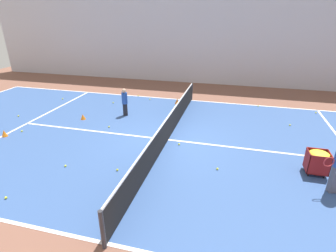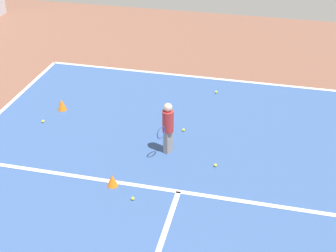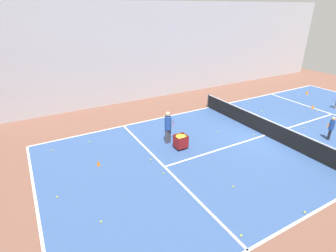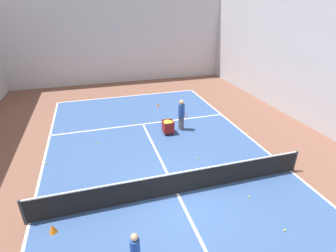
{
  "view_description": "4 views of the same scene",
  "coord_description": "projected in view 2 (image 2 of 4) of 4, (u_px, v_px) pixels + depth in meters",
  "views": [
    {
      "loc": [
        8.81,
        2.3,
        4.52
      ],
      "look_at": [
        0.0,
        0.0,
        0.58
      ],
      "focal_mm": 28.0,
      "sensor_mm": 36.0,
      "label": 1
    },
    {
      "loc": [
        -1.46,
        0.64,
        6.0
      ],
      "look_at": [
        0.53,
        -7.8,
        0.68
      ],
      "focal_mm": 50.0,
      "sensor_mm": 36.0,
      "label": 2
    },
    {
      "loc": [
        -8.81,
        11.3,
        6.63
      ],
      "look_at": [
        1.95,
        5.19,
        0.98
      ],
      "focal_mm": 28.0,
      "sensor_mm": 36.0,
      "label": 3
    },
    {
      "loc": [
        -2.58,
        -7.45,
        6.63
      ],
      "look_at": [
        1.1,
        4.93,
        0.44
      ],
      "focal_mm": 28.0,
      "sensor_mm": 36.0,
      "label": 4
    }
  ],
  "objects": [
    {
      "name": "line_baseline_near",
      "position": [
        217.0,
        79.0,
        13.74
      ],
      "size": [
        10.31,
        0.1,
        0.0
      ],
      "primitive_type": "cube",
      "color": "white",
      "rests_on": "ground"
    },
    {
      "name": "line_service_near",
      "position": [
        178.0,
        192.0,
        9.33
      ],
      "size": [
        10.31,
        0.1,
        0.0
      ],
      "primitive_type": "cube",
      "color": "white",
      "rests_on": "ground"
    },
    {
      "name": "tennis_ball_5",
      "position": [
        183.0,
        130.0,
        11.25
      ],
      "size": [
        0.07,
        0.07,
        0.07
      ],
      "primitive_type": "sphere",
      "color": "yellow",
      "rests_on": "ground"
    },
    {
      "name": "tennis_ball_9",
      "position": [
        216.0,
        92.0,
        12.95
      ],
      "size": [
        0.07,
        0.07,
        0.07
      ],
      "primitive_type": "sphere",
      "color": "yellow",
      "rests_on": "ground"
    },
    {
      "name": "training_cone_1",
      "position": [
        112.0,
        180.0,
        9.43
      ],
      "size": [
        0.22,
        0.22,
        0.27
      ],
      "primitive_type": "cone",
      "color": "orange",
      "rests_on": "ground"
    },
    {
      "name": "tennis_ball_10",
      "position": [
        43.0,
        121.0,
        11.6
      ],
      "size": [
        0.07,
        0.07,
        0.07
      ],
      "primitive_type": "sphere",
      "color": "yellow",
      "rests_on": "ground"
    },
    {
      "name": "training_cone_3",
      "position": [
        62.0,
        104.0,
        12.09
      ],
      "size": [
        0.23,
        0.23,
        0.31
      ],
      "primitive_type": "cone",
      "color": "orange",
      "rests_on": "ground"
    },
    {
      "name": "player_near_baseline",
      "position": [
        168.0,
        125.0,
        10.15
      ],
      "size": [
        0.33,
        0.6,
        1.24
      ],
      "rotation": [
        0.0,
        0.0,
        1.14
      ],
      "color": "gray",
      "rests_on": "ground"
    },
    {
      "name": "tennis_ball_13",
      "position": [
        215.0,
        165.0,
        10.04
      ],
      "size": [
        0.07,
        0.07,
        0.07
      ],
      "primitive_type": "sphere",
      "color": "yellow",
      "rests_on": "ground"
    },
    {
      "name": "tennis_ball_17",
      "position": [
        133.0,
        199.0,
        9.1
      ],
      "size": [
        0.07,
        0.07,
        0.07
      ],
      "primitive_type": "sphere",
      "color": "yellow",
      "rests_on": "ground"
    }
  ]
}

